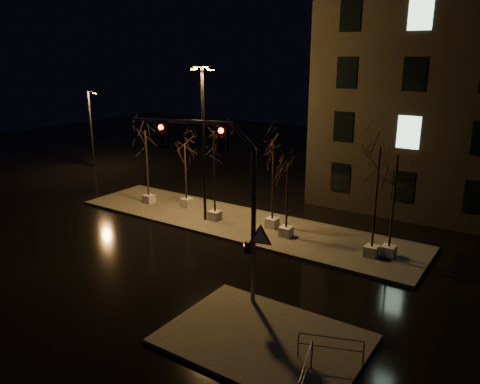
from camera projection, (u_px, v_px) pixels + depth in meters
The scene contains 15 objects.
ground at pixel (172, 258), 23.52m from camera, with size 90.00×90.00×0.00m, color black.
median at pixel (238, 223), 28.29m from camera, with size 22.00×5.00×0.15m, color #3F3E39.
sidewalk_corner at pixel (264, 339), 16.71m from camera, with size 7.00×5.00×0.15m, color #3F3E39.
tree_0 at pixel (146, 147), 30.81m from camera, with size 1.80×1.80×5.11m.
tree_1 at pixel (185, 158), 30.22m from camera, with size 1.80×1.80×4.34m.
tree_2 at pixel (214, 152), 27.43m from camera, with size 1.80×1.80×5.59m.
tree_3 at pixel (273, 163), 26.29m from camera, with size 1.80×1.80×5.08m.
tree_4 at pixel (288, 181), 25.11m from camera, with size 1.80×1.80×4.22m.
tree_5 at pixel (378, 173), 22.21m from camera, with size 1.80×1.80×5.69m.
tree_6 at pixel (396, 178), 22.30m from camera, with size 1.80×1.80×5.31m.
traffic_signal_mast at pixel (225, 186), 18.22m from camera, with size 5.83×1.53×7.31m.
streetlight_main at pixel (203, 134), 27.19m from camera, with size 2.22×1.01×9.11m.
streetlight_far at pixel (91, 126), 41.75m from camera, with size 1.35×0.36×6.85m.
guard_rail_a at pixel (331, 345), 15.22m from camera, with size 2.02×0.76×0.93m.
guard_rail_b at pixel (306, 370), 13.90m from camera, with size 0.63×2.14×1.05m.
Camera 1 is at (14.86, -16.08, 9.84)m, focal length 35.00 mm.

